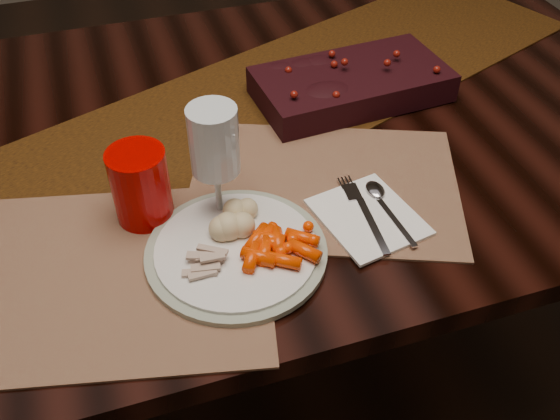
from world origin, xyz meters
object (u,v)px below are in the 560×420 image
object	(u,v)px
dining_table	(233,270)
turkey_shreds	(204,262)
placemat_main	(324,185)
dinner_plate	(236,251)
wine_glass	(216,167)
napkin	(368,217)
centerpiece	(352,80)
mashed_potatoes	(235,212)
baby_carrots	(280,246)
red_cup	(141,185)

from	to	relation	value
dining_table	turkey_shreds	distance (m)	0.53
turkey_shreds	placemat_main	bearing A→B (deg)	29.89
dinner_plate	wine_glass	xyz separation A→B (m)	(-0.00, 0.09, 0.09)
napkin	placemat_main	bearing A→B (deg)	98.84
centerpiece	placemat_main	xyz separation A→B (m)	(-0.14, -0.23, -0.04)
turkey_shreds	wine_glass	size ratio (longest dim) A/B	0.38
placemat_main	mashed_potatoes	distance (m)	0.18
wine_glass	placemat_main	bearing A→B (deg)	6.81
dining_table	wine_glass	bearing A→B (deg)	-104.92
baby_carrots	wine_glass	world-z (taller)	wine_glass
baby_carrots	red_cup	bearing A→B (deg)	138.25
dining_table	mashed_potatoes	world-z (taller)	mashed_potatoes
dining_table	red_cup	world-z (taller)	red_cup
centerpiece	baby_carrots	distance (m)	0.45
turkey_shreds	dinner_plate	bearing A→B (deg)	23.67
centerpiece	red_cup	xyz separation A→B (m)	(-0.43, -0.22, 0.02)
dinner_plate	turkey_shreds	xyz separation A→B (m)	(-0.05, -0.02, 0.02)
napkin	wine_glass	bearing A→B (deg)	149.58
turkey_shreds	dining_table	bearing A→B (deg)	71.90
dining_table	napkin	xyz separation A→B (m)	(0.16, -0.30, 0.38)
dining_table	red_cup	bearing A→B (deg)	-132.61
red_cup	baby_carrots	bearing A→B (deg)	-41.75
centerpiece	placemat_main	size ratio (longest dim) A/B	0.83
baby_carrots	dining_table	bearing A→B (deg)	90.29
dining_table	napkin	world-z (taller)	napkin
centerpiece	turkey_shreds	distance (m)	0.52
placemat_main	red_cup	bearing A→B (deg)	-161.07
centerpiece	wine_glass	bearing A→B (deg)	-141.94
turkey_shreds	wine_glass	distance (m)	0.14
dining_table	centerpiece	distance (m)	0.49
dining_table	wine_glass	xyz separation A→B (m)	(-0.06, -0.22, 0.47)
mashed_potatoes	baby_carrots	bearing A→B (deg)	-58.95
wine_glass	baby_carrots	bearing A→B (deg)	-62.25
turkey_shreds	wine_glass	world-z (taller)	wine_glass
placemat_main	baby_carrots	size ratio (longest dim) A/B	4.24
dining_table	napkin	distance (m)	0.51
dining_table	baby_carrots	bearing A→B (deg)	-89.71
placemat_main	mashed_potatoes	bearing A→B (deg)	-137.57
dinner_plate	turkey_shreds	bearing A→B (deg)	-156.33
dinner_plate	napkin	world-z (taller)	dinner_plate
mashed_potatoes	placemat_main	bearing A→B (deg)	20.46
placemat_main	wine_glass	bearing A→B (deg)	-151.22
wine_glass	centerpiece	bearing A→B (deg)	38.06
dinner_plate	baby_carrots	world-z (taller)	baby_carrots
placemat_main	turkey_shreds	distance (m)	0.27
placemat_main	mashed_potatoes	xyz separation A→B (m)	(-0.16, -0.06, 0.04)
centerpiece	wine_glass	xyz separation A→B (m)	(-0.32, -0.25, 0.06)
turkey_shreds	napkin	world-z (taller)	turkey_shreds
dining_table	dinner_plate	bearing A→B (deg)	-100.38
baby_carrots	wine_glass	distance (m)	0.15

